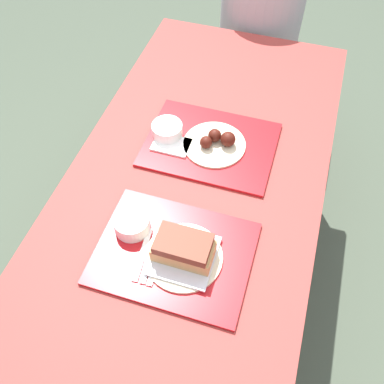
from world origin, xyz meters
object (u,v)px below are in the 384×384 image
object	(u,v)px
tray_far	(210,144)
bowl_coleslaw_near	(132,223)
tray_near	(174,253)
brisket_sandwich_plate	(184,251)
bowl_coleslaw_far	(167,130)
wings_plate_far	(216,142)
person_seated_across	(262,16)

from	to	relation	value
tray_far	bowl_coleslaw_near	world-z (taller)	bowl_coleslaw_near
tray_near	brisket_sandwich_plate	distance (m)	0.05
tray_near	bowl_coleslaw_far	size ratio (longest dim) A/B	4.15
tray_near	bowl_coleslaw_near	size ratio (longest dim) A/B	4.15
bowl_coleslaw_far	wings_plate_far	world-z (taller)	wings_plate_far
tray_near	tray_far	bearing A→B (deg)	92.23
bowl_coleslaw_near	wings_plate_far	bearing A→B (deg)	69.72
tray_far	wings_plate_far	xyz separation A→B (m)	(0.02, -0.00, 0.02)
bowl_coleslaw_near	wings_plate_far	world-z (taller)	wings_plate_far
tray_near	tray_far	world-z (taller)	same
tray_near	brisket_sandwich_plate	size ratio (longest dim) A/B	1.99
person_seated_across	bowl_coleslaw_near	bearing A→B (deg)	-95.13
person_seated_across	tray_near	bearing A→B (deg)	-89.03
tray_far	wings_plate_far	world-z (taller)	wings_plate_far
tray_near	wings_plate_far	xyz separation A→B (m)	(0.00, 0.43, 0.02)
tray_near	brisket_sandwich_plate	world-z (taller)	brisket_sandwich_plate
bowl_coleslaw_near	tray_far	bearing A→B (deg)	72.60
brisket_sandwich_plate	bowl_coleslaw_near	bearing A→B (deg)	164.58
tray_far	brisket_sandwich_plate	world-z (taller)	brisket_sandwich_plate
brisket_sandwich_plate	bowl_coleslaw_far	world-z (taller)	brisket_sandwich_plate
tray_near	bowl_coleslaw_near	bearing A→B (deg)	164.37
wings_plate_far	person_seated_across	world-z (taller)	person_seated_across
tray_near	wings_plate_far	bearing A→B (deg)	89.46
bowl_coleslaw_far	person_seated_across	bearing A→B (deg)	81.06
bowl_coleslaw_far	person_seated_across	distance (m)	0.94
tray_near	person_seated_across	size ratio (longest dim) A/B	0.59
tray_far	wings_plate_far	size ratio (longest dim) A/B	2.05
bowl_coleslaw_far	person_seated_across	xyz separation A→B (m)	(0.15, 0.93, -0.08)
bowl_coleslaw_far	wings_plate_far	bearing A→B (deg)	1.81
tray_far	wings_plate_far	distance (m)	0.03
tray_far	bowl_coleslaw_far	world-z (taller)	bowl_coleslaw_far
bowl_coleslaw_near	person_seated_across	bearing A→B (deg)	84.87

